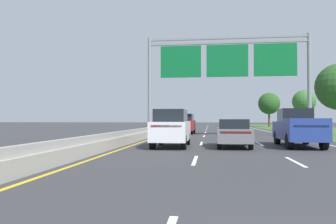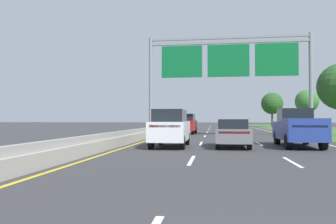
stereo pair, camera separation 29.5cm
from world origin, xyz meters
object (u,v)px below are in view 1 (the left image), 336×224
overhead_sign_gantry (227,65)px  car_white_left_lane_suv (171,127)px  car_grey_centre_lane_sedan (233,133)px  roadside_tree_far (304,102)px  pickup_truck_blue (298,128)px  car_red_left_lane_suv (185,123)px  roadside_tree_distant (269,104)px

overhead_sign_gantry → car_white_left_lane_suv: (-3.75, -12.73, -5.54)m
overhead_sign_gantry → car_grey_centre_lane_sedan: size_ratio=3.40×
roadside_tree_far → overhead_sign_gantry: bearing=-121.5°
pickup_truck_blue → roadside_tree_far: size_ratio=0.94×
car_red_left_lane_suv → roadside_tree_distant: 34.74m
car_white_left_lane_suv → roadside_tree_distant: 50.32m
car_red_left_lane_suv → roadside_tree_distant: bearing=-22.5°
car_grey_centre_lane_sedan → car_white_left_lane_suv: size_ratio=0.94×
roadside_tree_distant → pickup_truck_blue: bearing=-97.6°
pickup_truck_blue → car_grey_centre_lane_sedan: (-3.70, -0.88, -0.26)m
car_white_left_lane_suv → roadside_tree_far: 36.12m
car_grey_centre_lane_sedan → roadside_tree_distant: (10.05, 48.13, 3.73)m
car_grey_centre_lane_sedan → car_white_left_lane_suv: 3.49m
car_white_left_lane_suv → roadside_tree_far: roadside_tree_far is taller
car_red_left_lane_suv → pickup_truck_blue: bearing=-152.6°
roadside_tree_far → pickup_truck_blue: bearing=-105.4°
roadside_tree_distant → roadside_tree_far: bearing=-81.9°
pickup_truck_blue → roadside_tree_distant: size_ratio=0.82×
overhead_sign_gantry → pickup_truck_blue: 13.33m
roadside_tree_far → roadside_tree_distant: 16.17m
roadside_tree_distant → car_white_left_lane_suv: bearing=-105.6°
car_red_left_lane_suv → roadside_tree_distant: (13.99, 31.61, 3.45)m
pickup_truck_blue → roadside_tree_far: (8.62, 31.24, 3.04)m
overhead_sign_gantry → car_white_left_lane_suv: bearing=-106.4°
car_white_left_lane_suv → pickup_truck_blue: bearing=-81.4°
car_white_left_lane_suv → car_grey_centre_lane_sedan: bearing=-86.5°
car_grey_centre_lane_sedan → roadside_tree_far: 34.56m
overhead_sign_gantry → car_red_left_lane_suv: (-4.23, 4.01, -5.54)m
car_red_left_lane_suv → car_grey_centre_lane_sedan: bearing=-165.3°
car_white_left_lane_suv → roadside_tree_far: (15.79, 32.34, 3.02)m
car_white_left_lane_suv → roadside_tree_far: bearing=-26.2°
overhead_sign_gantry → car_grey_centre_lane_sedan: bearing=-91.3°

